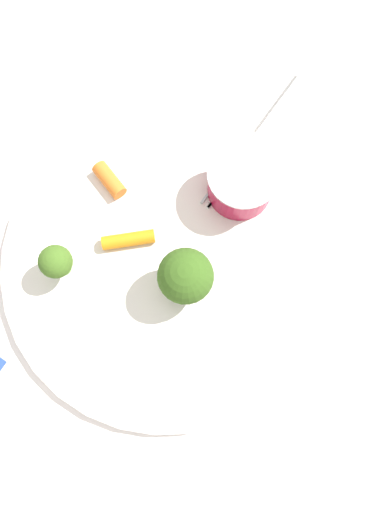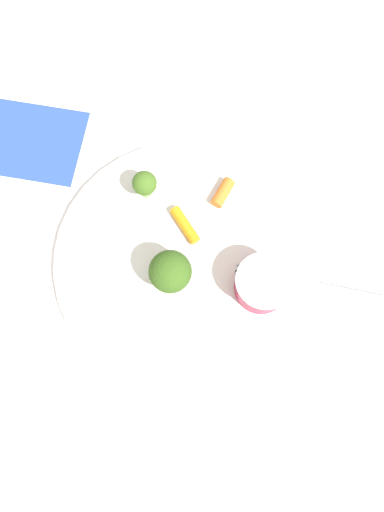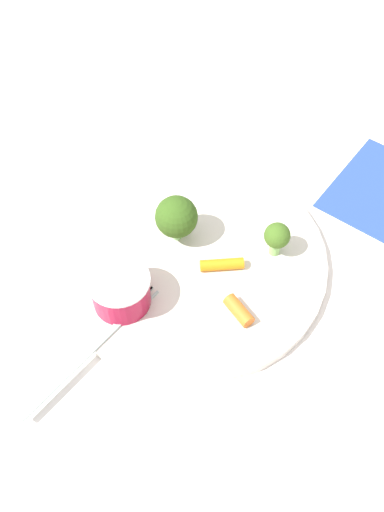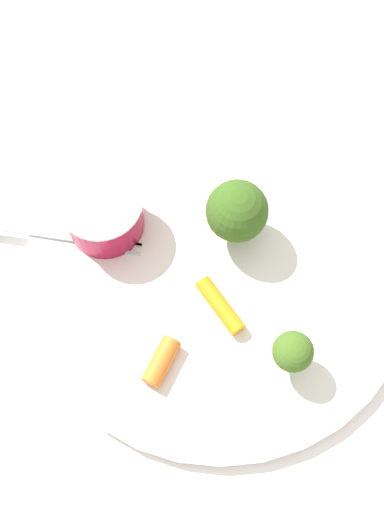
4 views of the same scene
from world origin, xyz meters
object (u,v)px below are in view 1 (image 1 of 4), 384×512
Objects in this scene: sauce_cup at (241,182)px; broccoli_floret_1 at (186,276)px; carrot_stick_0 at (109,180)px; carrot_stick_1 at (128,240)px; fork at (258,136)px; plate at (168,260)px; broccoli_floret_0 at (56,262)px.

broccoli_floret_1 is (0.10, 0.01, 0.02)m from sauce_cup.
carrot_stick_0 is 0.75× the size of carrot_stick_1.
carrot_stick_0 reaches higher than carrot_stick_1.
plate is at bearing 2.00° from fork.
fork is at bearing 146.26° from carrot_stick_0.
carrot_stick_1 is (0.01, -0.04, 0.01)m from plate.
plate is 5.12× the size of broccoli_floret_1.
broccoli_floret_0 is 0.11m from broccoli_floret_1.
broccoli_floret_1 is (0.01, 0.03, 0.04)m from plate.
broccoli_floret_0 is 0.93× the size of carrot_stick_1.
plate is 0.05m from broccoli_floret_1.
carrot_stick_1 is at bearing -26.65° from sauce_cup.
carrot_stick_0 is 0.06m from carrot_stick_1.
broccoli_floret_0 reaches higher than plate.
broccoli_floret_0 is at bearing -27.37° from sauce_cup.
sauce_cup is 0.06m from fork.
broccoli_floret_1 is (-0.06, 0.10, 0.01)m from broccoli_floret_0.
broccoli_floret_1 reaches higher than broccoli_floret_0.
broccoli_floret_0 is at bearing -59.68° from broccoli_floret_1.
broccoli_floret_0 is 1.25× the size of carrot_stick_0.
carrot_stick_0 reaches higher than fork.
broccoli_floret_0 is at bearing 12.68° from carrot_stick_0.
plate is 0.10m from broccoli_floret_0.
carrot_stick_0 is at bearing -56.22° from sauce_cup.
sauce_cup is at bearing -171.89° from broccoli_floret_1.
carrot_stick_0 is (-0.03, -0.12, -0.03)m from broccoli_floret_1.
plate is 0.10m from sauce_cup.
fork is at bearing -161.78° from sauce_cup.
broccoli_floret_1 is 0.17m from fork.
fork is (-0.12, 0.08, -0.01)m from carrot_stick_0.
fork reaches higher than plate.
sauce_cup is 0.34× the size of fork.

